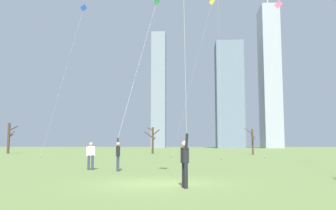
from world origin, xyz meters
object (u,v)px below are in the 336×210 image
at_px(bystander_far_off_by_trees, 91,154).
at_px(bare_tree_right_of_center, 152,139).
at_px(kite_flyer_foreground_left_teal, 184,108).
at_px(bare_tree_center, 252,141).
at_px(distant_kite_low_near_trees_blue, 80,19).
at_px(distant_kite_drifting_right_yellow, 205,27).
at_px(kite_flyer_far_back_green, 127,117).
at_px(bare_tree_rightmost, 9,137).
at_px(distant_kite_drifting_left_pink, 277,19).

bearing_deg(bystander_far_off_by_trees, bare_tree_right_of_center, 89.89).
distance_m(kite_flyer_foreground_left_teal, bare_tree_center, 42.34).
distance_m(distant_kite_low_near_trees_blue, bare_tree_center, 29.46).
distance_m(distant_kite_drifting_right_yellow, bare_tree_right_of_center, 22.25).
bearing_deg(kite_flyer_far_back_green, bare_tree_rightmost, 125.56).
xyz_separation_m(distant_kite_drifting_left_pink, bare_tree_right_of_center, (-15.79, 17.24, -13.23)).
distance_m(distant_kite_drifting_left_pink, bare_tree_center, 18.73).
distance_m(kite_flyer_far_back_green, bare_tree_center, 33.72).
xyz_separation_m(distant_kite_drifting_left_pink, distant_kite_low_near_trees_blue, (-24.52, 6.21, 2.66)).
relative_size(distant_kite_drifting_left_pink, distant_kite_drifting_right_yellow, 0.97).
relative_size(distant_kite_drifting_left_pink, bare_tree_rightmost, 3.60).
relative_size(kite_flyer_foreground_left_teal, distant_kite_low_near_trees_blue, 0.72).
relative_size(bystander_far_off_by_trees, distant_kite_drifting_right_yellow, 0.09).
relative_size(kite_flyer_far_back_green, bare_tree_center, 3.94).
bearing_deg(distant_kite_drifting_right_yellow, kite_flyer_far_back_green, -107.12).
bearing_deg(kite_flyer_foreground_left_teal, distant_kite_drifting_right_yellow, 85.65).
height_order(distant_kite_low_near_trees_blue, bare_tree_rightmost, distant_kite_low_near_trees_blue).
bearing_deg(bystander_far_off_by_trees, bare_tree_rightmost, 122.69).
bearing_deg(bystander_far_off_by_trees, distant_kite_low_near_trees_blue, 108.87).
height_order(distant_kite_drifting_left_pink, bare_tree_right_of_center, distant_kite_drifting_left_pink).
relative_size(kite_flyer_far_back_green, distant_kite_low_near_trees_blue, 0.75).
height_order(kite_flyer_foreground_left_teal, kite_flyer_far_back_green, kite_flyer_far_back_green).
height_order(kite_flyer_far_back_green, bare_tree_right_of_center, kite_flyer_far_back_green).
bearing_deg(kite_flyer_foreground_left_teal, bare_tree_center, 77.17).
relative_size(bystander_far_off_by_trees, distant_kite_low_near_trees_blue, 0.08).
height_order(bare_tree_rightmost, bare_tree_center, bare_tree_rightmost).
distance_m(bare_tree_right_of_center, bare_tree_center, 15.56).
bearing_deg(bare_tree_rightmost, distant_kite_low_near_trees_blue, -36.64).
relative_size(distant_kite_drifting_left_pink, bare_tree_center, 4.55).
relative_size(bare_tree_rightmost, bare_tree_right_of_center, 1.17).
relative_size(kite_flyer_foreground_left_teal, distant_kite_drifting_left_pink, 0.83).
height_order(distant_kite_low_near_trees_blue, distant_kite_drifting_right_yellow, distant_kite_low_near_trees_blue).
bearing_deg(distant_kite_low_near_trees_blue, distant_kite_drifting_right_yellow, -18.57).
bearing_deg(kite_flyer_far_back_green, distant_kite_drifting_right_yellow, 72.88).
height_order(bystander_far_off_by_trees, bare_tree_right_of_center, bare_tree_right_of_center).
bearing_deg(bare_tree_right_of_center, distant_kite_drifting_left_pink, -47.51).
height_order(kite_flyer_foreground_left_teal, bare_tree_right_of_center, kite_flyer_foreground_left_teal).
bearing_deg(distant_kite_drifting_left_pink, bystander_far_off_by_trees, -129.70).
height_order(kite_flyer_far_back_green, bare_tree_center, kite_flyer_far_back_green).
distance_m(distant_kite_drifting_left_pink, bare_tree_right_of_center, 26.87).
xyz_separation_m(distant_kite_drifting_right_yellow, bare_tree_right_of_center, (-7.74, 16.56, -12.67)).
bearing_deg(distant_kite_drifting_right_yellow, bystander_far_off_by_trees, -111.54).
distance_m(distant_kite_drifting_left_pink, bare_tree_rightmost, 44.52).
distance_m(distant_kite_drifting_right_yellow, bare_tree_center, 19.24).
bearing_deg(bare_tree_right_of_center, kite_flyer_far_back_green, -86.89).
bearing_deg(bare_tree_rightmost, kite_flyer_foreground_left_teal, -57.63).
xyz_separation_m(kite_flyer_foreground_left_teal, bystander_far_off_by_trees, (-5.60, 9.28, -1.79)).
height_order(kite_flyer_foreground_left_teal, bystander_far_off_by_trees, kite_flyer_foreground_left_teal).
relative_size(kite_flyer_foreground_left_teal, bare_tree_rightmost, 2.99).
bearing_deg(bare_tree_center, distant_kite_drifting_left_pink, -86.19).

